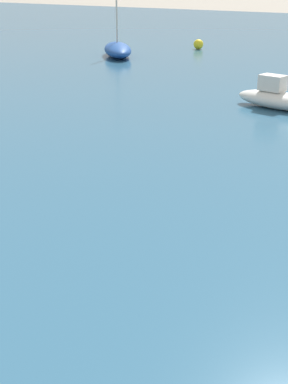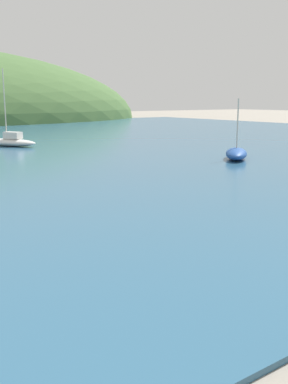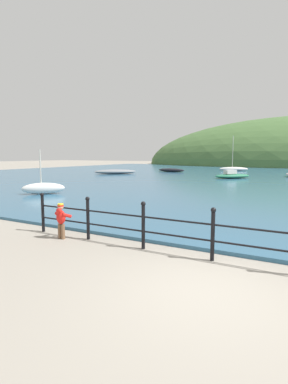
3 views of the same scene
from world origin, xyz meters
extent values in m
ellipsoid|color=silver|center=(0.45, 28.61, 0.35)|extent=(3.11, 4.13, 0.50)
cube|color=silver|center=(0.61, 28.35, 0.83)|extent=(1.13, 1.31, 0.45)
cylinder|color=beige|center=(0.35, 28.79, 2.88)|extent=(0.07, 0.07, 4.55)
ellipsoid|color=#1E4793|center=(7.86, 15.19, 0.39)|extent=(3.08, 2.97, 0.57)
cylinder|color=beige|center=(7.97, 15.30, 1.95)|extent=(0.07, 0.07, 2.55)
camera|label=1|loc=(-10.45, 1.17, 3.24)|focal=50.00mm
camera|label=2|loc=(-9.69, -1.02, 3.19)|focal=42.00mm
camera|label=3|loc=(1.40, -4.89, 2.35)|focal=28.00mm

